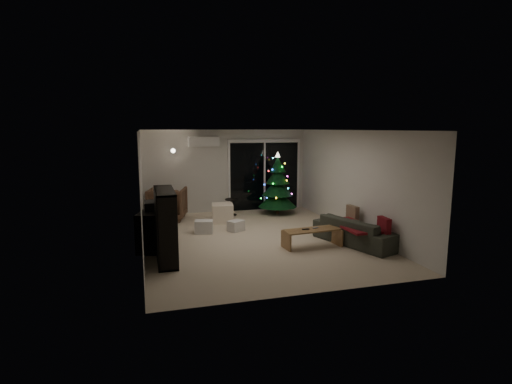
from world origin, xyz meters
TOP-DOWN VIEW (x-y plane):
  - room at (0.46, 1.49)m, footprint 6.50×7.51m
  - bookshelf at (-2.25, -0.99)m, footprint 0.72×1.43m
  - media_cabinet at (-2.25, -0.00)m, footprint 0.85×1.40m
  - stereo at (-2.25, -0.00)m, footprint 0.42×0.49m
  - armchair at (-1.84, 2.56)m, footprint 1.20×1.22m
  - ottoman at (-0.42, 1.82)m, footprint 0.63×0.63m
  - cardboard_box_a at (-1.08, 0.84)m, footprint 0.50×0.42m
  - cardboard_box_b at (-0.28, 0.80)m, footprint 0.47×0.44m
  - side_table at (0.02, 2.63)m, footprint 0.40×0.40m
  - floor_lamp at (-1.59, 3.31)m, footprint 0.31×0.31m
  - sofa at (2.05, -1.01)m, footprint 1.39×2.16m
  - sofa_throw at (1.95, -1.01)m, footprint 0.63×1.45m
  - cushion_a at (2.30, -0.36)m, footprint 0.15×0.40m
  - cushion_b at (2.30, -1.66)m, footprint 0.14×0.39m
  - coffee_table at (1.00, -0.97)m, footprint 1.29×0.55m
  - remote_a at (0.85, -0.97)m, footprint 0.16×0.05m
  - remote_b at (1.10, -0.92)m, footprint 0.15×0.09m
  - christmas_tree at (1.39, 2.48)m, footprint 1.51×1.51m

SIDE VIEW (x-z plane):
  - cardboard_box_b at x=-0.28m, z-range 0.00..0.26m
  - cardboard_box_a at x=-1.08m, z-range 0.00..0.31m
  - coffee_table at x=1.00m, z-range 0.00..0.40m
  - side_table at x=0.02m, z-range 0.00..0.49m
  - ottoman at x=-0.42m, z-range 0.00..0.50m
  - sofa at x=2.05m, z-range 0.00..0.59m
  - remote_a at x=0.85m, z-range 0.40..0.42m
  - remote_b at x=1.10m, z-range 0.40..0.42m
  - media_cabinet at x=-2.25m, z-range 0.00..0.82m
  - sofa_throw at x=1.95m, z-range 0.40..0.45m
  - armchair at x=-1.84m, z-range 0.00..0.91m
  - cushion_a at x=2.30m, z-range 0.34..0.73m
  - cushion_b at x=2.30m, z-range 0.34..0.73m
  - bookshelf at x=-2.25m, z-range 0.00..1.39m
  - stereo at x=-2.25m, z-range 0.82..1.00m
  - christmas_tree at x=1.39m, z-range 0.00..1.85m
  - floor_lamp at x=-1.59m, z-range 0.00..1.93m
  - room at x=0.46m, z-range -0.28..2.32m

